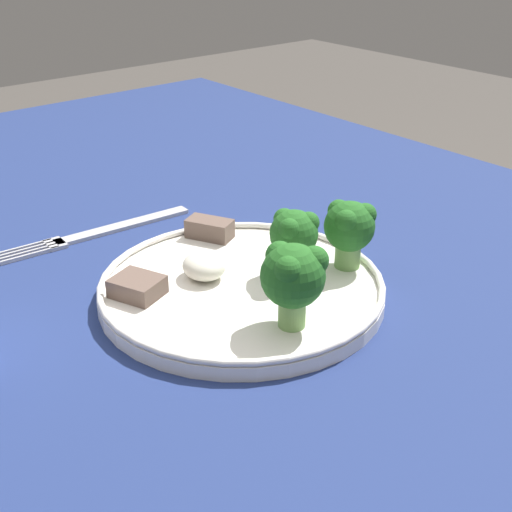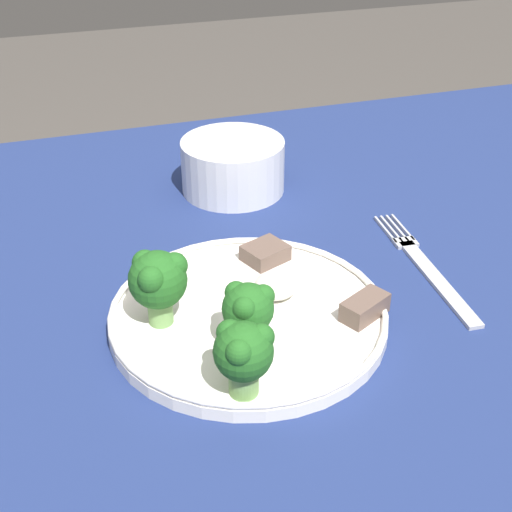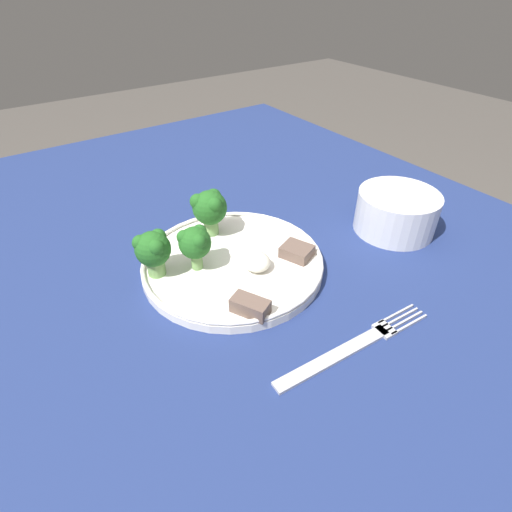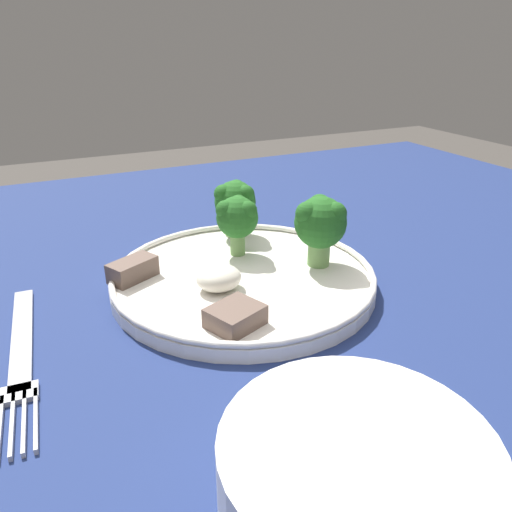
% 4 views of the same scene
% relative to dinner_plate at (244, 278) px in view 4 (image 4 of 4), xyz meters
% --- Properties ---
extents(table, '(1.33, 0.97, 0.75)m').
position_rel_dinner_plate_xyz_m(table, '(0.06, 0.01, -0.10)').
color(table, navy).
rests_on(table, ground_plane).
extents(dinner_plate, '(0.25, 0.25, 0.02)m').
position_rel_dinner_plate_xyz_m(dinner_plate, '(0.00, 0.00, 0.00)').
color(dinner_plate, white).
rests_on(dinner_plate, table).
extents(fork, '(0.03, 0.21, 0.00)m').
position_rel_dinner_plate_xyz_m(fork, '(0.20, 0.03, -0.01)').
color(fork, '#B2B2B7').
rests_on(fork, table).
extents(cream_bowl, '(0.12, 0.12, 0.06)m').
position_rel_dinner_plate_xyz_m(cream_bowl, '(0.06, 0.26, 0.02)').
color(cream_bowl, silver).
rests_on(cream_bowl, table).
extents(broccoli_floret_near_rim_left, '(0.05, 0.05, 0.06)m').
position_rel_dinner_plate_xyz_m(broccoli_floret_near_rim_left, '(-0.03, -0.10, 0.04)').
color(broccoli_floret_near_rim_left, '#709E56').
rests_on(broccoli_floret_near_rim_left, dinner_plate).
extents(broccoli_floret_center_left, '(0.04, 0.04, 0.06)m').
position_rel_dinner_plate_xyz_m(broccoli_floret_center_left, '(-0.01, -0.05, 0.04)').
color(broccoli_floret_center_left, '#709E56').
rests_on(broccoli_floret_center_left, dinner_plate).
extents(broccoli_floret_back_left, '(0.05, 0.05, 0.07)m').
position_rel_dinner_plate_xyz_m(broccoli_floret_back_left, '(-0.08, 0.01, 0.05)').
color(broccoli_floret_back_left, '#709E56').
rests_on(broccoli_floret_back_left, dinner_plate).
extents(meat_slice_front_slice, '(0.05, 0.04, 0.02)m').
position_rel_dinner_plate_xyz_m(meat_slice_front_slice, '(0.10, -0.04, 0.01)').
color(meat_slice_front_slice, brown).
rests_on(meat_slice_front_slice, dinner_plate).
extents(meat_slice_middle_slice, '(0.05, 0.05, 0.02)m').
position_rel_dinner_plate_xyz_m(meat_slice_middle_slice, '(0.04, 0.08, 0.01)').
color(meat_slice_middle_slice, brown).
rests_on(meat_slice_middle_slice, dinner_plate).
extents(sauce_dollop, '(0.04, 0.04, 0.02)m').
position_rel_dinner_plate_xyz_m(sauce_dollop, '(0.03, 0.02, 0.01)').
color(sauce_dollop, silver).
rests_on(sauce_dollop, dinner_plate).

